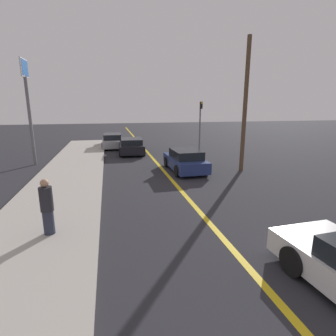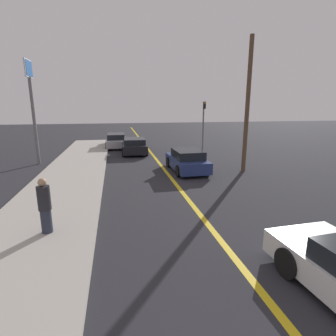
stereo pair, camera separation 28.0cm
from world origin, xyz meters
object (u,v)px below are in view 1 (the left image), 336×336
(car_far_distant, at_px, (131,146))
(pedestrian_mid_group, at_px, (47,207))
(car_parked_left_lot, at_px, (113,141))
(roadside_sign, at_px, (27,93))
(traffic_light, at_px, (200,122))
(utility_pole, at_px, (245,106))
(car_ahead_center, at_px, (185,161))

(car_far_distant, relative_size, pedestrian_mid_group, 2.58)
(car_parked_left_lot, height_order, pedestrian_mid_group, pedestrian_mid_group)
(car_parked_left_lot, distance_m, roadside_sign, 9.11)
(car_far_distant, distance_m, traffic_light, 5.90)
(traffic_light, xyz_separation_m, roadside_sign, (-12.10, -2.03, 2.02))
(pedestrian_mid_group, bearing_deg, car_parked_left_lot, 82.88)
(utility_pole, bearing_deg, car_far_distant, 128.90)
(car_far_distant, distance_m, pedestrian_mid_group, 14.05)
(car_ahead_center, height_order, utility_pole, utility_pole)
(car_parked_left_lot, distance_m, traffic_light, 8.46)
(roadside_sign, bearing_deg, pedestrian_mid_group, -74.54)
(car_ahead_center, height_order, pedestrian_mid_group, pedestrian_mid_group)
(car_parked_left_lot, height_order, roadside_sign, roadside_sign)
(traffic_light, bearing_deg, car_ahead_center, -116.87)
(car_ahead_center, distance_m, roadside_sign, 10.64)
(car_far_distant, height_order, car_parked_left_lot, car_parked_left_lot)
(utility_pole, bearing_deg, car_ahead_center, 168.62)
(car_parked_left_lot, xyz_separation_m, traffic_light, (6.97, -4.41, 1.89))
(pedestrian_mid_group, bearing_deg, car_ahead_center, 48.54)
(pedestrian_mid_group, distance_m, traffic_light, 15.80)
(car_ahead_center, relative_size, car_far_distant, 0.93)
(car_ahead_center, distance_m, traffic_light, 6.81)
(car_parked_left_lot, xyz_separation_m, roadside_sign, (-5.13, -6.44, 3.91))
(car_far_distant, height_order, roadside_sign, roadside_sign)
(car_parked_left_lot, xyz_separation_m, pedestrian_mid_group, (-2.15, -17.21, 0.35))
(pedestrian_mid_group, xyz_separation_m, utility_pole, (9.45, 6.31, 2.77))
(car_ahead_center, xyz_separation_m, car_parked_left_lot, (-4.01, 10.24, -0.00))
(traffic_light, xyz_separation_m, utility_pole, (0.33, -6.49, 1.23))
(car_ahead_center, height_order, traffic_light, traffic_light)
(car_far_distant, distance_m, utility_pole, 9.85)
(car_parked_left_lot, bearing_deg, pedestrian_mid_group, -96.13)
(pedestrian_mid_group, relative_size, roadside_sign, 0.25)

